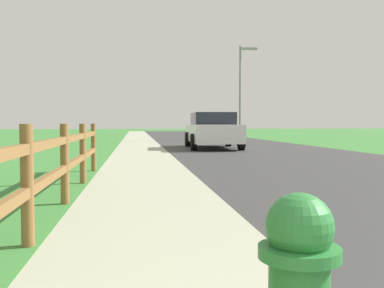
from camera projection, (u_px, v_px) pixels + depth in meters
name	position (u px, v px, depth m)	size (l,w,h in m)	color
ground_plane	(157.00, 142.00, 24.44)	(120.00, 120.00, 0.00)	#3B7D35
road_asphalt	(213.00, 141.00, 26.87)	(7.00, 66.00, 0.01)	#383838
curb_concrete	(105.00, 141.00, 26.04)	(6.00, 66.00, 0.01)	#A7AA90
grass_verge	(79.00, 141.00, 25.85)	(5.00, 66.00, 0.00)	#3B7D35
rail_fence	(50.00, 165.00, 4.71)	(0.11, 10.07, 1.05)	brown
parked_suv_white	(212.00, 130.00, 18.59)	(2.23, 4.85, 1.50)	white
street_lamp	(242.00, 84.00, 28.28)	(1.17, 0.20, 5.98)	gray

